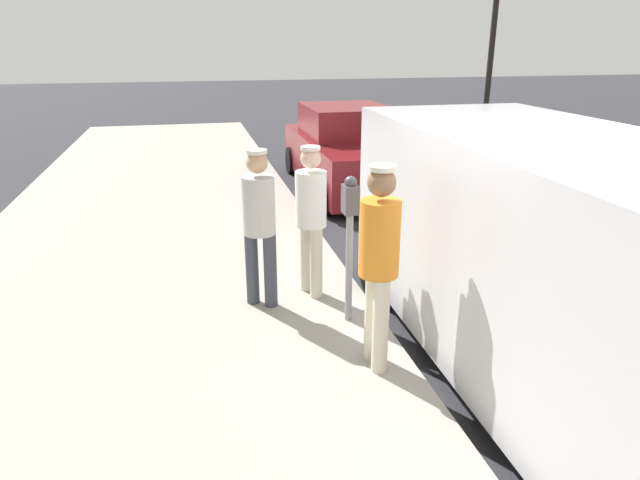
{
  "coord_description": "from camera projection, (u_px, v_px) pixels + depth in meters",
  "views": [
    {
      "loc": [
        2.82,
        4.02,
        2.88
      ],
      "look_at": [
        1.65,
        -0.94,
        1.05
      ],
      "focal_mm": 31.23,
      "sensor_mm": 36.0,
      "label": 1
    }
  ],
  "objects": [
    {
      "name": "pedestrian_in_orange",
      "position": [
        379.0,
        255.0,
        4.64
      ],
      "size": [
        0.34,
        0.36,
        1.8
      ],
      "color": "beige",
      "rests_on": "sidewalk_slab"
    },
    {
      "name": "parking_meter_near",
      "position": [
        350.0,
        225.0,
        5.43
      ],
      "size": [
        0.14,
        0.18,
        1.52
      ],
      "color": "gray",
      "rests_on": "sidewalk_slab"
    },
    {
      "name": "pedestrian_in_white",
      "position": [
        311.0,
        212.0,
        6.07
      ],
      "size": [
        0.34,
        0.35,
        1.69
      ],
      "color": "beige",
      "rests_on": "sidewalk_slab"
    },
    {
      "name": "sidewalk_slab",
      "position": [
        124.0,
        410.0,
        4.48
      ],
      "size": [
        5.0,
        32.0,
        0.15
      ],
      "primitive_type": "cube",
      "color": "#9E998E",
      "rests_on": "ground"
    },
    {
      "name": "parked_van",
      "position": [
        564.0,
        261.0,
        4.63
      ],
      "size": [
        2.17,
        5.22,
        2.15
      ],
      "color": "#BCBCC1",
      "rests_on": "ground"
    },
    {
      "name": "pedestrian_in_gray",
      "position": [
        259.0,
        219.0,
        5.79
      ],
      "size": [
        0.34,
        0.34,
        1.71
      ],
      "color": "#383D47",
      "rests_on": "sidewalk_slab"
    },
    {
      "name": "traffic_light_corner",
      "position": [
        523.0,
        16.0,
        15.14
      ],
      "size": [
        2.48,
        0.42,
        5.2
      ],
      "color": "black",
      "rests_on": "ground"
    },
    {
      "name": "parked_sedan_behind",
      "position": [
        348.0,
        152.0,
        11.25
      ],
      "size": [
        1.95,
        4.41,
        1.65
      ],
      "color": "maroon",
      "rests_on": "ground"
    },
    {
      "name": "ground_plane",
      "position": [
        512.0,
        364.0,
        5.26
      ],
      "size": [
        80.0,
        80.0,
        0.0
      ],
      "primitive_type": "plane",
      "color": "#2D2D33"
    }
  ]
}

